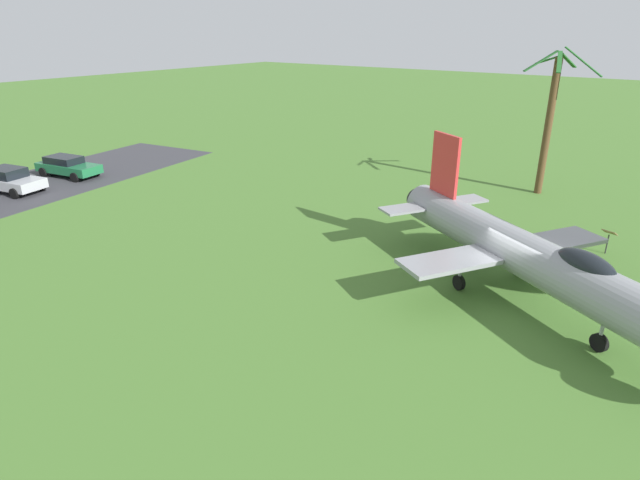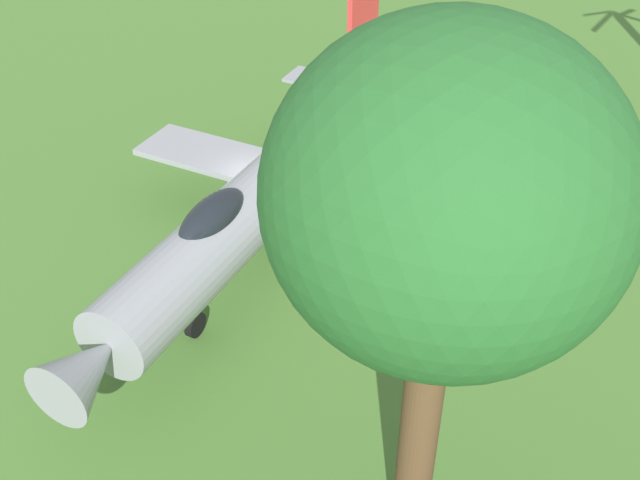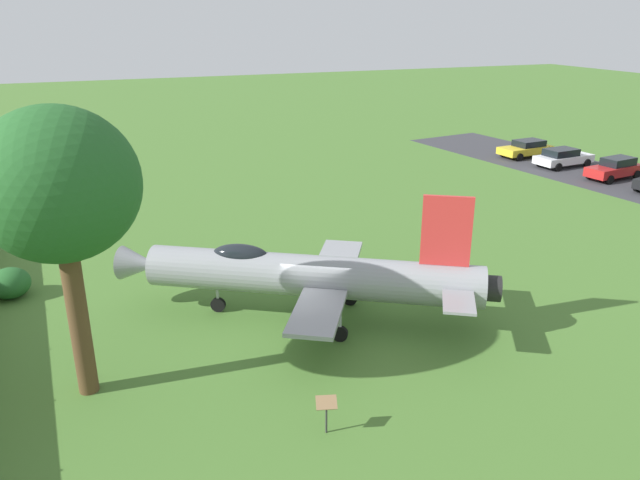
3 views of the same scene
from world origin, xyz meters
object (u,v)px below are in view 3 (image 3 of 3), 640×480
Objects in this scene: info_plaque at (326,407)px; shrub_near_fence at (10,283)px; parked_car_red at (615,168)px; parked_car_yellow at (526,148)px; shade_tree at (58,187)px; parked_car_white at (563,157)px; display_jet at (303,274)px.

shrub_near_fence is at bearing -55.73° from info_plaque.
shrub_near_fence is at bearing 0.13° from parked_car_red.
shade_tree is at bearing 26.85° from parked_car_yellow.
shrub_near_fence is at bearing -170.48° from parked_car_white.
shrub_near_fence is 39.91m from parked_car_white.
display_jet is 11.85× the size of info_plaque.
shade_tree reaches higher than parked_car_yellow.
shrub_near_fence is 0.35× the size of parked_car_white.
parked_car_white is at bearing -87.43° from parked_car_red.
parked_car_yellow is (-29.28, -27.09, -0.12)m from info_plaque.
shade_tree is 7.92× the size of info_plaque.
display_jet is 32.27m from parked_car_white.
parked_car_white is 3.93m from parked_car_yellow.
parked_car_yellow is at bearing -147.86° from shade_tree.
display_jet reaches higher than parked_car_yellow.
display_jet is 34.15m from parked_car_yellow.
display_jet is 2.85× the size of parked_car_yellow.
display_jet is 9.64m from shade_tree.
parked_car_white is at bearing -165.62° from shrub_near_fence.
display_jet is at bearing -104.95° from info_plaque.
parked_car_yellow is at bearing -112.00° from display_jet.
parked_car_red is at bearing -172.02° from shrub_near_fence.
parked_car_red reaches higher than shrub_near_fence.
parked_car_red reaches higher than parked_car_yellow.
parked_car_red is at bearing -84.44° from parked_car_white.
parked_car_white is (-29.62, -23.17, -0.10)m from info_plaque.
shade_tree reaches higher than shrub_near_fence.
info_plaque is 0.24× the size of parked_car_white.
parked_car_white is at bearing -117.96° from display_jet.
parked_car_red is at bearing -148.29° from info_plaque.
parked_car_yellow is (-35.55, -22.33, -6.00)m from shade_tree.
shade_tree is 39.73m from parked_car_red.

